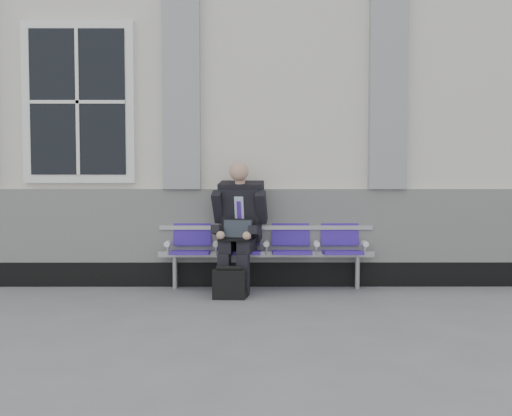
{
  "coord_description": "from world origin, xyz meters",
  "views": [
    {
      "loc": [
        2.49,
        -5.51,
        1.33
      ],
      "look_at": [
        2.5,
        0.9,
        1.0
      ],
      "focal_mm": 40.0,
      "sensor_mm": 36.0,
      "label": 1
    }
  ],
  "objects": [
    {
      "name": "ground",
      "position": [
        0.0,
        0.0,
        0.0
      ],
      "size": [
        70.0,
        70.0,
        0.0
      ],
      "primitive_type": "plane",
      "color": "slate",
      "rests_on": "ground"
    },
    {
      "name": "station_building",
      "position": [
        -0.02,
        3.47,
        2.22
      ],
      "size": [
        14.4,
        4.4,
        4.49
      ],
      "color": "beige",
      "rests_on": "ground"
    },
    {
      "name": "bench",
      "position": [
        2.62,
        1.32,
        0.55
      ],
      "size": [
        2.6,
        0.47,
        0.91
      ],
      "color": "#9EA0A3",
      "rests_on": "ground"
    },
    {
      "name": "businessman",
      "position": [
        2.3,
        1.18,
        0.81
      ],
      "size": [
        0.67,
        0.9,
        1.53
      ],
      "color": "black",
      "rests_on": "ground"
    },
    {
      "name": "briefcase",
      "position": [
        2.2,
        0.72,
        0.17
      ],
      "size": [
        0.36,
        0.16,
        0.37
      ],
      "color": "black",
      "rests_on": "ground"
    }
  ]
}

